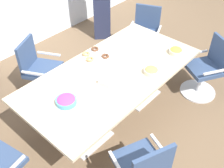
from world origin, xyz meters
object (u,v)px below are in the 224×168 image
at_px(conference_table, 112,80).
at_px(office_chair_3, 40,72).
at_px(snack_bowl_chips_yellow, 176,51).
at_px(snack_bowl_cookies, 151,71).
at_px(office_chair_2, 144,36).
at_px(donut_platter, 96,55).
at_px(office_chair_1, 206,71).
at_px(snack_bowl_candy_mix, 66,100).
at_px(napkin_pile, 109,81).

relative_size(conference_table, office_chair_3, 2.64).
distance_m(snack_bowl_chips_yellow, snack_bowl_cookies, 0.58).
bearing_deg(office_chair_2, snack_bowl_chips_yellow, 124.76).
height_order(snack_bowl_chips_yellow, donut_platter, snack_bowl_chips_yellow).
distance_m(office_chair_3, snack_bowl_cookies, 1.66).
xyz_separation_m(conference_table, office_chair_1, (1.28, -0.72, -0.22)).
distance_m(snack_bowl_cookies, snack_bowl_candy_mix, 1.13).
relative_size(office_chair_2, napkin_pile, 4.65).
height_order(office_chair_2, snack_bowl_cookies, office_chair_2).
bearing_deg(office_chair_3, snack_bowl_candy_mix, 42.83).
xyz_separation_m(snack_bowl_chips_yellow, napkin_pile, (-1.09, 0.25, -0.01)).
height_order(office_chair_1, snack_bowl_chips_yellow, office_chair_1).
bearing_deg(office_chair_1, snack_bowl_candy_mix, 100.87).
height_order(office_chair_2, donut_platter, office_chair_2).
bearing_deg(conference_table, snack_bowl_chips_yellow, -22.75).
relative_size(office_chair_3, snack_bowl_candy_mix, 3.91).
xyz_separation_m(conference_table, napkin_pile, (-0.19, -0.13, 0.16)).
bearing_deg(office_chair_2, snack_bowl_cookies, 105.42).
height_order(office_chair_2, office_chair_3, same).
bearing_deg(snack_bowl_cookies, snack_bowl_candy_mix, 159.99).
bearing_deg(snack_bowl_chips_yellow, office_chair_2, 58.19).
height_order(office_chair_1, snack_bowl_candy_mix, office_chair_1).
xyz_separation_m(office_chair_1, snack_bowl_chips_yellow, (-0.39, 0.35, 0.39)).
distance_m(snack_bowl_cookies, napkin_pile, 0.56).
bearing_deg(snack_bowl_candy_mix, office_chair_1, -19.75).
relative_size(conference_table, snack_bowl_cookies, 13.07).
bearing_deg(snack_bowl_candy_mix, napkin_pile, -13.40).
bearing_deg(napkin_pile, conference_table, 33.89).
bearing_deg(napkin_pile, snack_bowl_chips_yellow, -12.84).
bearing_deg(conference_table, napkin_pile, -146.11).
xyz_separation_m(office_chair_1, office_chair_3, (-1.66, 1.80, 0.00)).
xyz_separation_m(office_chair_1, donut_platter, (-1.16, 1.12, 0.36)).
xyz_separation_m(conference_table, snack_bowl_chips_yellow, (0.90, -0.38, 0.17)).
bearing_deg(donut_platter, office_chair_1, -43.84).
height_order(office_chair_2, napkin_pile, office_chair_2).
xyz_separation_m(conference_table, snack_bowl_candy_mix, (-0.75, 0.01, 0.16)).
bearing_deg(napkin_pile, office_chair_1, -22.04).
bearing_deg(snack_bowl_chips_yellow, napkin_pile, 167.16).
relative_size(snack_bowl_candy_mix, napkin_pile, 1.19).
height_order(office_chair_3, snack_bowl_candy_mix, office_chair_3).
relative_size(snack_bowl_chips_yellow, napkin_pile, 0.93).
height_order(office_chair_1, snack_bowl_cookies, office_chair_1).
bearing_deg(office_chair_1, snack_bowl_cookies, 101.16).
relative_size(office_chair_1, napkin_pile, 4.65).
distance_m(office_chair_3, donut_platter, 0.92).
distance_m(office_chair_1, snack_bowl_candy_mix, 2.19).
height_order(snack_bowl_cookies, napkin_pile, snack_bowl_cookies).
xyz_separation_m(snack_bowl_candy_mix, donut_platter, (0.87, 0.39, -0.02)).
relative_size(office_chair_1, snack_bowl_chips_yellow, 4.99).
bearing_deg(snack_bowl_cookies, snack_bowl_chips_yellow, 0.55).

